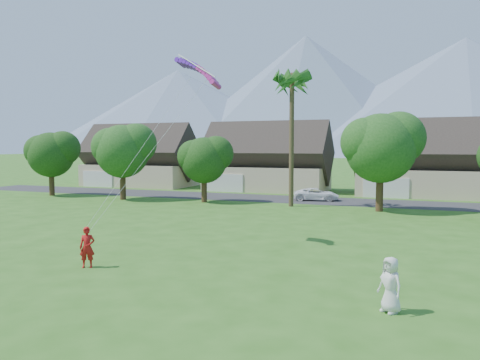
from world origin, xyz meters
The scene contains 10 objects.
ground centered at (0.00, 0.00, 0.00)m, with size 500.00×500.00×0.00m, color #2D6019.
street centered at (0.00, 34.00, 0.01)m, with size 90.00×7.00×0.01m, color #2D2D30.
kite_flyer centered at (-5.17, 3.61, 0.96)m, with size 0.70×0.46×1.92m, color red.
watcher centered at (8.37, 2.52, 0.96)m, with size 0.94×0.61×1.92m, color silver.
parked_car centered at (-0.75, 34.00, 0.64)m, with size 2.14×4.64×1.29m, color white.
mountain_ridge centered at (10.40, 260.00, 29.07)m, with size 540.00×240.00×70.00m.
houses_row centered at (0.49, 42.99, 3.44)m, with size 72.75×8.19×8.86m.
tree_row centered at (-1.14, 27.92, 4.89)m, with size 62.27×6.67×8.45m.
fan_palm centered at (-2.00, 28.50, 11.80)m, with size 3.00×3.00×13.80m.
parafoil_kite centered at (-2.63, 10.50, 10.01)m, with size 3.12×1.21×0.50m.
Camera 1 is at (9.20, -13.86, 5.68)m, focal length 35.00 mm.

